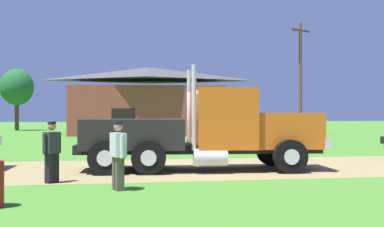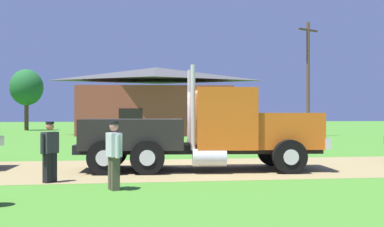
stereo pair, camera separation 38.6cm
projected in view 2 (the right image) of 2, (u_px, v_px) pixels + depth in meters
The scene contains 8 objects.
ground_plane at pixel (203, 168), 17.04m from camera, with size 200.00×200.00×0.00m, color #438028.
dirt_track at pixel (203, 168), 17.04m from camera, with size 120.00×6.66×0.01m, color #927F50.
truck_foreground_white at pixel (205, 132), 16.42m from camera, with size 7.89×3.31×3.25m.
visitor_standing_near at pixel (114, 152), 12.13m from camera, with size 0.39×0.65×1.61m.
visitor_by_barrel at pixel (50, 150), 13.41m from camera, with size 0.46×0.46×1.58m.
shed_building at pixel (156, 102), 43.92m from camera, with size 13.94×8.67×5.73m.
utility_pole_near at pixel (308, 76), 40.43m from camera, with size 1.98×1.20×8.93m.
tree_mid at pixel (26, 88), 55.59m from camera, with size 3.53×3.53×6.57m.
Camera 2 is at (-2.96, -16.78, 1.79)m, focal length 48.49 mm.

